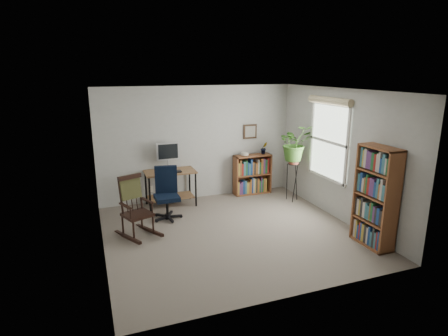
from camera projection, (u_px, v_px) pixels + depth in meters
name	position (u px, v px, depth m)	size (l,w,h in m)	color
floor	(232.00, 233.00, 6.42)	(4.20, 4.00, 0.00)	slate
ceiling	(233.00, 90.00, 5.81)	(4.20, 4.00, 0.00)	silver
wall_back	(198.00, 143.00, 7.93)	(4.20, 0.00, 2.40)	#B3B3AF
wall_front	(296.00, 205.00, 4.30)	(4.20, 0.00, 2.40)	#B3B3AF
wall_left	(98.00, 177.00, 5.41)	(0.00, 4.00, 2.40)	#B3B3AF
wall_right	(339.00, 155.00, 6.82)	(0.00, 4.00, 2.40)	#B3B3AF
window	(328.00, 142.00, 7.03)	(0.12, 1.20, 1.50)	silver
desk	(171.00, 188.00, 7.64)	(1.01, 0.56, 0.73)	brown
monitor	(168.00, 156.00, 7.61)	(0.46, 0.16, 0.56)	silver
keyboard	(171.00, 172.00, 7.44)	(0.40, 0.15, 0.03)	black
office_chair	(167.00, 194.00, 6.90)	(0.54, 0.54, 0.99)	black
rocking_chair	(137.00, 206.00, 6.18)	(0.54, 0.90, 1.04)	black
low_bookshelf	(252.00, 174.00, 8.36)	(0.84, 0.28, 0.89)	brown
tall_bookshelf	(376.00, 197.00, 5.79)	(0.30, 0.70, 1.60)	brown
plant_stand	(293.00, 179.00, 7.88)	(0.26, 0.26, 0.95)	black
spider_plant	(295.00, 126.00, 7.60)	(1.69, 1.88, 1.46)	#3A6B25
potted_plant_small	(264.00, 152.00, 8.34)	(0.13, 0.24, 0.11)	#3A6B25
framed_picture	(250.00, 132.00, 8.26)	(0.32, 0.04, 0.32)	black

